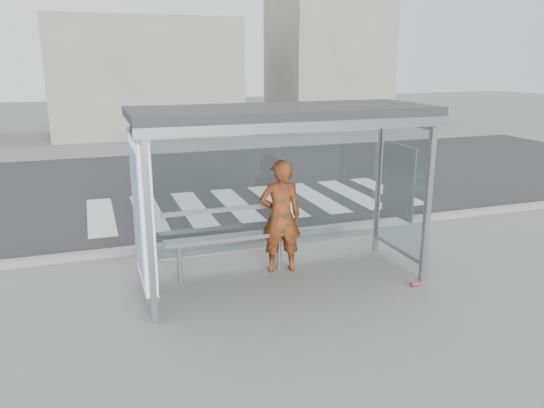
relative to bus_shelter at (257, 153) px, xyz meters
The scene contains 10 objects.
ground 2.02m from the bus_shelter, ahead, with size 80.00×80.00×0.00m, color slate.
road 7.22m from the bus_shelter, 86.94° to the left, with size 30.00×10.00×0.01m, color #272729.
curb 2.72m from the bus_shelter, 78.88° to the left, with size 30.00×0.18×0.12m, color gray.
crosswalk 5.05m from the bus_shelter, 72.83° to the left, with size 7.55×3.00×0.00m.
bus_shelter is the anchor object (origin of this frame).
building_center 17.95m from the bus_shelter, 88.81° to the left, with size 8.00×5.00×5.00m, color gray.
building_right 20.30m from the bus_shelter, 62.42° to the left, with size 5.00×5.00×7.00m, color gray.
person 1.24m from the bus_shelter, 35.64° to the left, with size 0.65×0.43×1.80m, color #DD5E14.
bench 1.47m from the bus_shelter, 125.25° to the left, with size 2.03×0.33×1.05m.
soda_can 3.04m from the bus_shelter, 22.78° to the right, with size 0.07×0.07×0.12m, color #E14277.
Camera 1 is at (-2.61, -7.00, 3.25)m, focal length 35.00 mm.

